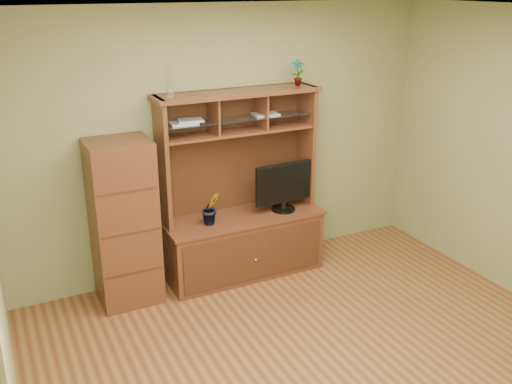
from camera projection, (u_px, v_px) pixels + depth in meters
room at (337, 209)px, 4.09m from camera, size 4.54×4.04×2.74m
media_hutch at (242, 226)px, 5.85m from camera, size 1.66×0.61×1.90m
monitor at (284, 186)px, 5.82m from camera, size 0.64×0.24×0.50m
orchid_plant at (211, 208)px, 5.52m from camera, size 0.18×0.15×0.33m
top_plant at (298, 73)px, 5.66m from camera, size 0.15×0.12×0.26m
reed_diffuser at (170, 83)px, 5.12m from camera, size 0.06×0.06×0.30m
magazines at (213, 119)px, 5.41m from camera, size 1.12×0.22×0.04m
side_cabinet at (124, 223)px, 5.26m from camera, size 0.56×0.51×1.57m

